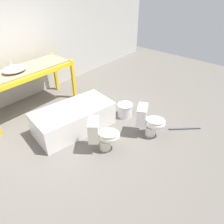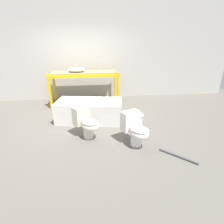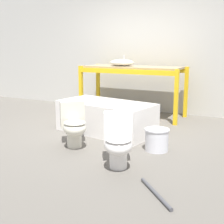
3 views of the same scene
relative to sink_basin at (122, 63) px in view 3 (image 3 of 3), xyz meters
The scene contains 9 objects.
ground_plane 1.73m from the sink_basin, 85.57° to the right, with size 12.00×12.00×0.00m, color #666059.
warehouse_wall_rear 0.85m from the sink_basin, 81.42° to the left, with size 10.80×0.08×3.20m.
shelving_rack 0.32m from the sink_basin, ahead, with size 2.12×0.81×1.03m.
sink_basin is the anchor object (origin of this frame).
bathtub_main 1.61m from the sink_basin, 75.74° to the right, with size 1.73×1.07×0.52m.
toilet_near 2.38m from the sink_basin, 82.90° to the right, with size 0.62×0.65×0.65m.
toilet_far 3.01m from the sink_basin, 65.76° to the right, with size 0.56×0.66×0.65m.
bucket_white 2.53m from the sink_basin, 52.89° to the right, with size 0.35×0.35×0.31m.
loose_pipe 3.82m from the sink_basin, 59.68° to the right, with size 0.49×0.52×0.04m.
Camera 3 is at (2.64, -4.56, 1.44)m, focal length 50.00 mm.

